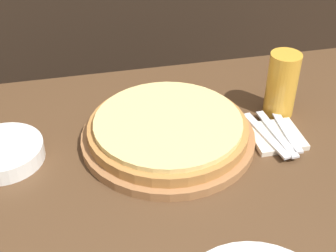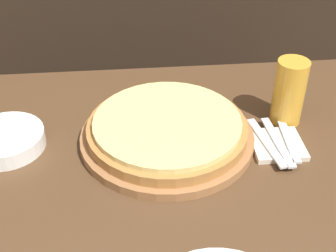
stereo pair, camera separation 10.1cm
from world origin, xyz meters
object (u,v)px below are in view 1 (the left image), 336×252
Objects in this scene: fork at (266,135)px; side_bowl at (3,153)px; beer_glass at (282,82)px; dinner_knife at (276,133)px; pizza_on_board at (168,131)px; spoon at (287,132)px.

side_bowl is at bearing 174.33° from fork.
dinner_knife is at bearing -115.13° from beer_glass.
pizza_on_board is at bearing -169.34° from beer_glass.
side_bowl reaches higher than fork.
pizza_on_board is at bearing 168.12° from fork.
beer_glass is 0.13m from dinner_knife.
side_bowl is at bearing 174.57° from dinner_knife.
fork is at bearing -5.67° from side_bowl.
pizza_on_board is 2.27× the size of side_bowl.
fork is 1.00× the size of dinner_knife.
fork is at bearing 180.00° from spoon.
dinner_knife and spoon have the same top height.
spoon is (0.03, 0.00, 0.00)m from dinner_knife.
spoon is at bearing -101.98° from beer_glass.
beer_glass reaches higher than fork.
fork is 1.17× the size of spoon.
side_bowl is (-0.63, -0.04, -0.07)m from beer_glass.
spoon is (0.61, -0.06, -0.00)m from side_bowl.
fork is (-0.07, -0.10, -0.07)m from beer_glass.
spoon is at bearing 0.00° from dinner_knife.
side_bowl reaches higher than spoon.
spoon is (0.26, -0.04, -0.01)m from pizza_on_board.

